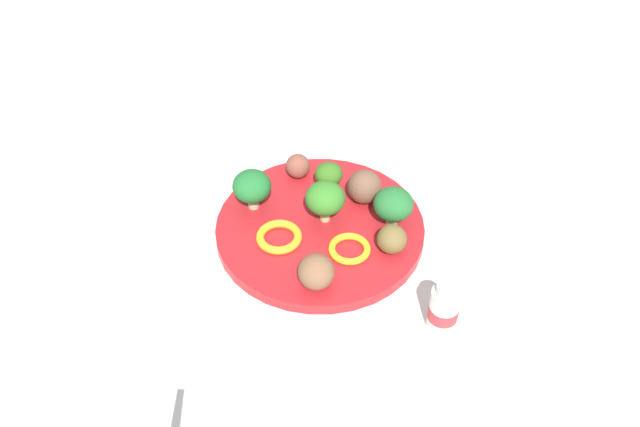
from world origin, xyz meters
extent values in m
plane|color=silver|center=(0.00, 0.00, 0.00)|extent=(4.00, 4.00, 0.00)
cylinder|color=red|center=(0.00, 0.00, 0.01)|extent=(0.28, 0.28, 0.02)
cylinder|color=#A7C979|center=(0.06, -0.04, 0.02)|extent=(0.02, 0.02, 0.01)
ellipsoid|color=#376B1F|center=(0.06, -0.04, 0.04)|extent=(0.04, 0.04, 0.03)
cylinder|color=#A3B87C|center=(0.07, 0.06, 0.02)|extent=(0.02, 0.02, 0.02)
ellipsoid|color=#216E2F|center=(0.07, 0.06, 0.05)|extent=(0.05, 0.05, 0.04)
cylinder|color=#96C373|center=(-0.04, -0.09, 0.02)|extent=(0.02, 0.02, 0.01)
ellipsoid|color=#266C31|center=(-0.04, -0.09, 0.05)|extent=(0.05, 0.05, 0.04)
cylinder|color=#AAC17E|center=(0.01, -0.01, 0.03)|extent=(0.01, 0.01, 0.02)
ellipsoid|color=#377B27|center=(0.01, -0.01, 0.05)|extent=(0.05, 0.05, 0.04)
sphere|color=brown|center=(-0.08, -0.06, 0.04)|extent=(0.04, 0.04, 0.04)
sphere|color=brown|center=(-0.09, 0.05, 0.04)|extent=(0.05, 0.05, 0.05)
sphere|color=brown|center=(0.01, -0.08, 0.04)|extent=(0.05, 0.05, 0.05)
sphere|color=brown|center=(0.10, -0.02, 0.03)|extent=(0.04, 0.04, 0.04)
torus|color=yellow|center=(0.00, 0.06, 0.02)|extent=(0.08, 0.08, 0.01)
torus|color=yellow|center=(-0.06, -0.01, 0.02)|extent=(0.06, 0.06, 0.01)
cube|color=white|center=(0.27, -0.01, 0.00)|extent=(0.18, 0.14, 0.01)
cube|color=silver|center=(0.25, 0.01, 0.01)|extent=(0.09, 0.02, 0.01)
cube|color=silver|center=(0.31, 0.02, 0.01)|extent=(0.03, 0.03, 0.01)
cube|color=silver|center=(0.24, -0.03, 0.01)|extent=(0.09, 0.03, 0.01)
cube|color=silver|center=(0.31, -0.02, 0.01)|extent=(0.06, 0.03, 0.01)
cylinder|color=white|center=(-0.21, -0.05, 0.03)|extent=(0.03, 0.03, 0.06)
cylinder|color=red|center=(-0.21, -0.05, 0.03)|extent=(0.04, 0.04, 0.02)
cylinder|color=silver|center=(-0.21, -0.05, 0.07)|extent=(0.03, 0.03, 0.01)
camera|label=1|loc=(-0.57, 0.31, 0.65)|focal=37.99mm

